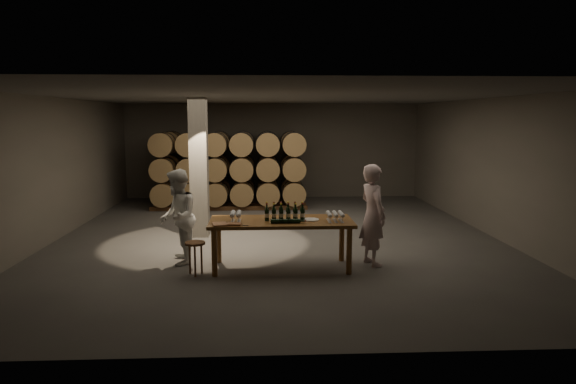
{
  "coord_description": "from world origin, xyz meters",
  "views": [
    {
      "loc": [
        -0.32,
        -11.64,
        2.75
      ],
      "look_at": [
        0.23,
        -0.34,
        1.1
      ],
      "focal_mm": 32.0,
      "sensor_mm": 36.0,
      "label": 1
    }
  ],
  "objects_px": {
    "notebook_near": "(234,224)",
    "tasting_table": "(281,226)",
    "stool": "(195,248)",
    "bottle_cluster": "(285,214)",
    "person_man": "(373,215)",
    "person_woman": "(178,217)",
    "plate": "(311,220)"
  },
  "relations": [
    {
      "from": "plate",
      "to": "person_man",
      "type": "distance_m",
      "value": 1.19
    },
    {
      "from": "person_woman",
      "to": "notebook_near",
      "type": "bearing_deg",
      "value": 47.32
    },
    {
      "from": "plate",
      "to": "stool",
      "type": "height_order",
      "value": "plate"
    },
    {
      "from": "bottle_cluster",
      "to": "notebook_near",
      "type": "xyz_separation_m",
      "value": [
        -0.9,
        -0.41,
        -0.1
      ]
    },
    {
      "from": "tasting_table",
      "to": "stool",
      "type": "height_order",
      "value": "tasting_table"
    },
    {
      "from": "plate",
      "to": "tasting_table",
      "type": "bearing_deg",
      "value": 177.98
    },
    {
      "from": "person_man",
      "to": "person_woman",
      "type": "distance_m",
      "value": 3.66
    },
    {
      "from": "notebook_near",
      "to": "person_woman",
      "type": "xyz_separation_m",
      "value": [
        -1.1,
        0.78,
        -0.02
      ]
    },
    {
      "from": "bottle_cluster",
      "to": "plate",
      "type": "height_order",
      "value": "bottle_cluster"
    },
    {
      "from": "person_woman",
      "to": "stool",
      "type": "bearing_deg",
      "value": 21.94
    },
    {
      "from": "stool",
      "to": "person_man",
      "type": "xyz_separation_m",
      "value": [
        3.24,
        0.5,
        0.47
      ]
    },
    {
      "from": "stool",
      "to": "person_woman",
      "type": "xyz_separation_m",
      "value": [
        -0.41,
        0.74,
        0.42
      ]
    },
    {
      "from": "bottle_cluster",
      "to": "stool",
      "type": "distance_m",
      "value": 1.71
    },
    {
      "from": "tasting_table",
      "to": "notebook_near",
      "type": "distance_m",
      "value": 0.92
    },
    {
      "from": "bottle_cluster",
      "to": "person_woman",
      "type": "relative_size",
      "value": 0.41
    },
    {
      "from": "bottle_cluster",
      "to": "stool",
      "type": "bearing_deg",
      "value": -166.91
    },
    {
      "from": "tasting_table",
      "to": "person_woman",
      "type": "distance_m",
      "value": 1.98
    },
    {
      "from": "bottle_cluster",
      "to": "stool",
      "type": "relative_size",
      "value": 1.24
    },
    {
      "from": "tasting_table",
      "to": "person_man",
      "type": "distance_m",
      "value": 1.73
    },
    {
      "from": "bottle_cluster",
      "to": "plate",
      "type": "distance_m",
      "value": 0.49
    },
    {
      "from": "notebook_near",
      "to": "tasting_table",
      "type": "bearing_deg",
      "value": 28.39
    },
    {
      "from": "tasting_table",
      "to": "person_woman",
      "type": "relative_size",
      "value": 1.45
    },
    {
      "from": "tasting_table",
      "to": "person_man",
      "type": "height_order",
      "value": "person_man"
    },
    {
      "from": "plate",
      "to": "person_man",
      "type": "height_order",
      "value": "person_man"
    },
    {
      "from": "plate",
      "to": "person_woman",
      "type": "xyz_separation_m",
      "value": [
        -2.47,
        0.42,
        -0.01
      ]
    },
    {
      "from": "stool",
      "to": "person_man",
      "type": "bearing_deg",
      "value": 8.71
    },
    {
      "from": "stool",
      "to": "tasting_table",
      "type": "bearing_deg",
      "value": 12.38
    },
    {
      "from": "plate",
      "to": "notebook_near",
      "type": "xyz_separation_m",
      "value": [
        -1.37,
        -0.36,
        0.01
      ]
    },
    {
      "from": "bottle_cluster",
      "to": "person_man",
      "type": "distance_m",
      "value": 1.66
    },
    {
      "from": "notebook_near",
      "to": "person_man",
      "type": "distance_m",
      "value": 2.6
    },
    {
      "from": "notebook_near",
      "to": "person_man",
      "type": "xyz_separation_m",
      "value": [
        2.55,
        0.54,
        0.04
      ]
    },
    {
      "from": "bottle_cluster",
      "to": "notebook_near",
      "type": "bearing_deg",
      "value": -155.19
    }
  ]
}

